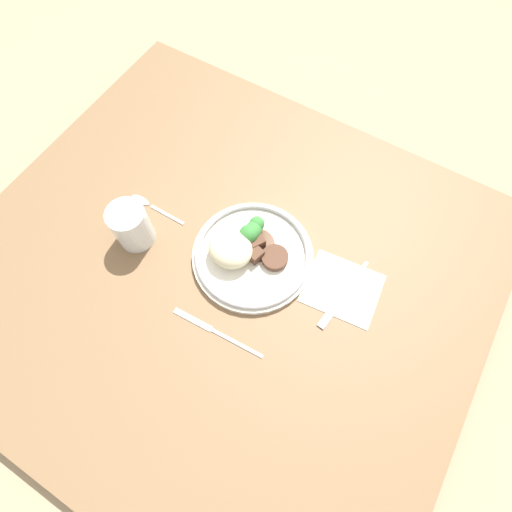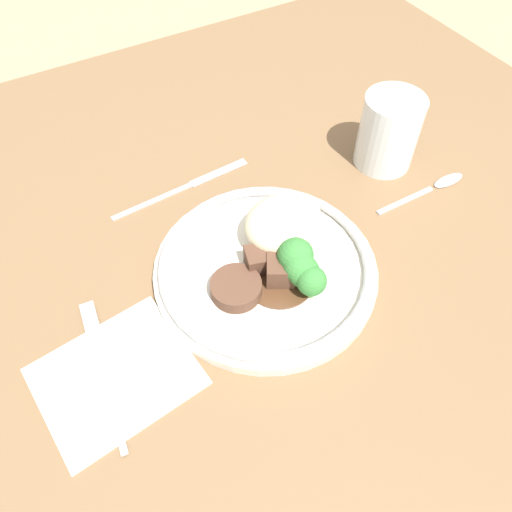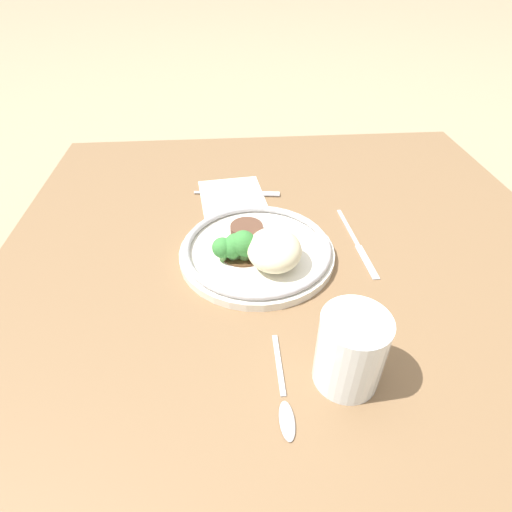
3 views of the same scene
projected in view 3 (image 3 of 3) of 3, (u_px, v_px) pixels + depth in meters
name	position (u px, v px, depth m)	size (l,w,h in m)	color
ground_plane	(292.00, 291.00, 0.69)	(8.00, 8.00, 0.00)	#998466
dining_table	(293.00, 281.00, 0.67)	(1.12, 1.02, 0.05)	brown
napkin	(232.00, 196.00, 0.84)	(0.17, 0.15, 0.00)	silver
plate	(257.00, 249.00, 0.67)	(0.26, 0.26, 0.07)	silver
juice_glass	(350.00, 354.00, 0.48)	(0.08, 0.08, 0.10)	#F4AD19
fork	(245.00, 193.00, 0.85)	(0.03, 0.18, 0.00)	#B7B7BC
knife	(357.00, 244.00, 0.72)	(0.21, 0.02, 0.00)	#B7B7BC
spoon	(285.00, 405.00, 0.47)	(0.15, 0.02, 0.01)	#B7B7BC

